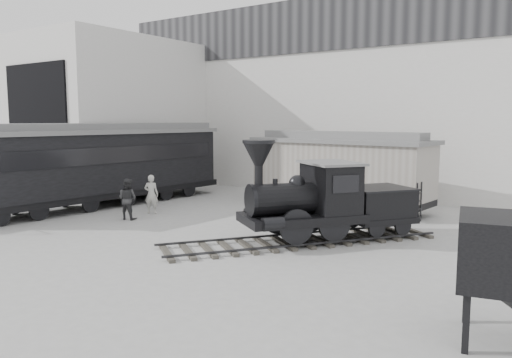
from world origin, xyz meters
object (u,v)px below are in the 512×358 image
Objects in this scene: visitor_a at (151,194)px; passenger_coach at (104,164)px; locomotive at (321,205)px; visitor_b at (127,199)px; boxcar at (339,168)px.

passenger_coach is at bearing -32.32° from visitor_a.
locomotive is 0.64× the size of passenger_coach.
locomotive reaches higher than visitor_b.
boxcar reaches higher than visitor_b.
passenger_coach reaches higher than locomotive.
visitor_b is at bearing -135.39° from locomotive.
passenger_coach is at bearing -146.21° from locomotive.
boxcar reaches higher than locomotive.
boxcar is at bearing -141.55° from visitor_b.
visitor_a is at bearing 0.91° from passenger_coach.
visitor_b is (-6.25, -7.66, -1.05)m from boxcar.
visitor_a is 1.00× the size of visitor_b.
boxcar is 5.24× the size of visitor_b.
locomotive is 0.99× the size of boxcar.
visitor_a is (-8.71, 0.30, -0.40)m from locomotive.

